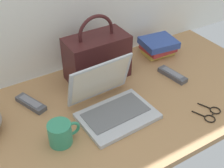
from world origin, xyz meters
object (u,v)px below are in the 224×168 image
object	(u,v)px
laptop	(111,103)
book_stack	(158,46)
handbag	(97,57)
remote_control_far	(31,103)
remote_control_near	(172,75)
coffee_mug	(61,133)
eyeglasses	(212,114)

from	to	relation	value
laptop	book_stack	size ratio (longest dim) A/B	1.60
laptop	handbag	size ratio (longest dim) A/B	0.97
handbag	book_stack	xyz separation A→B (m)	(0.40, 0.02, -0.07)
remote_control_far	laptop	bearing A→B (deg)	-37.60
laptop	handbag	xyz separation A→B (m)	(0.08, 0.26, 0.07)
remote_control_near	coffee_mug	bearing A→B (deg)	-169.88
laptop	eyeglasses	distance (m)	0.43
book_stack	handbag	bearing A→B (deg)	-176.87
remote_control_near	handbag	size ratio (longest dim) A/B	0.50
coffee_mug	remote_control_far	distance (m)	0.27
remote_control_far	book_stack	size ratio (longest dim) A/B	0.83
remote_control_far	coffee_mug	bearing A→B (deg)	-83.63
remote_control_near	remote_control_far	size ratio (longest dim) A/B	0.99
remote_control_near	eyeglasses	distance (m)	0.31
eyeglasses	handbag	size ratio (longest dim) A/B	0.40
laptop	coffee_mug	xyz separation A→B (m)	(-0.25, -0.05, 0.00)
remote_control_near	remote_control_far	world-z (taller)	same
coffee_mug	eyeglasses	distance (m)	0.64
eyeglasses	remote_control_near	bearing A→B (deg)	82.19
remote_control_near	remote_control_far	xyz separation A→B (m)	(-0.68, 0.15, 0.00)
coffee_mug	remote_control_near	distance (m)	0.66
handbag	eyeglasses	bearing A→B (deg)	-61.04
remote_control_far	book_stack	world-z (taller)	book_stack
laptop	eyeglasses	xyz separation A→B (m)	(0.35, -0.24, -0.04)
laptop	coffee_mug	distance (m)	0.26
coffee_mug	handbag	distance (m)	0.46
remote_control_far	eyeglasses	xyz separation A→B (m)	(0.64, -0.46, -0.01)
coffee_mug	handbag	world-z (taller)	handbag
coffee_mug	remote_control_far	world-z (taller)	coffee_mug
laptop	coffee_mug	bearing A→B (deg)	-168.66
eyeglasses	remote_control_far	bearing A→B (deg)	144.27
laptop	remote_control_far	bearing A→B (deg)	142.40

